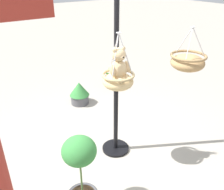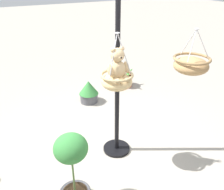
% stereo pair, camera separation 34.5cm
% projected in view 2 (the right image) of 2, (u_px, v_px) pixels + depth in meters
% --- Properties ---
extents(ground_plane, '(40.00, 40.00, 0.00)m').
position_uv_depth(ground_plane, '(109.00, 151.00, 4.05)').
color(ground_plane, '#A8A093').
extents(display_pole_central, '(0.44, 0.44, 2.61)m').
position_uv_depth(display_pole_central, '(117.00, 106.00, 3.71)').
color(display_pole_central, black).
rests_on(display_pole_central, ground).
extents(hanging_basket_with_teddy, '(0.44, 0.44, 0.75)m').
position_uv_depth(hanging_basket_with_teddy, '(117.00, 80.00, 3.20)').
color(hanging_basket_with_teddy, tan).
extents(teddy_bear, '(0.31, 0.27, 0.45)m').
position_uv_depth(teddy_bear, '(118.00, 67.00, 3.09)').
color(teddy_bear, tan).
extents(hanging_basket_left_high, '(0.50, 0.50, 0.62)m').
position_uv_depth(hanging_basket_left_high, '(191.00, 65.00, 3.31)').
color(hanging_basket_left_high, '#A37F51').
extents(potted_plant_fern_front, '(0.50, 0.50, 0.45)m').
position_uv_depth(potted_plant_fern_front, '(125.00, 80.00, 6.26)').
color(potted_plant_fern_front, '#BC6042').
rests_on(potted_plant_fern_front, ground).
extents(potted_plant_flowering_red, '(0.40, 0.40, 1.04)m').
position_uv_depth(potted_plant_flowering_red, '(73.00, 166.00, 2.90)').
color(potted_plant_flowering_red, '#4C4C51').
rests_on(potted_plant_flowering_red, ground).
extents(potted_plant_bushy_green, '(0.43, 0.43, 0.51)m').
position_uv_depth(potted_plant_bushy_green, '(89.00, 91.00, 5.46)').
color(potted_plant_bushy_green, '#4C4C51').
rests_on(potted_plant_bushy_green, ground).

